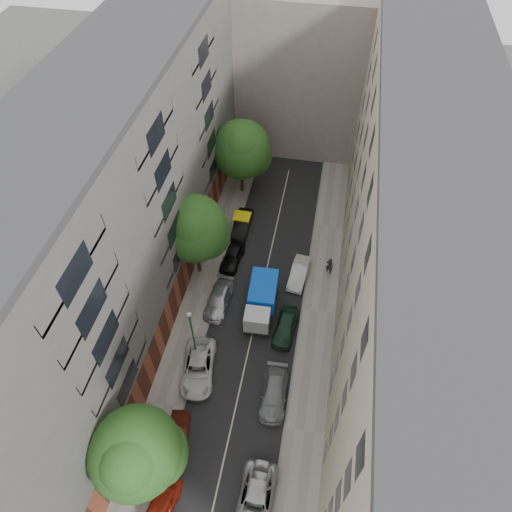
% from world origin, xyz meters
% --- Properties ---
extents(ground, '(120.00, 120.00, 0.00)m').
position_xyz_m(ground, '(0.00, 0.00, 0.00)').
color(ground, '#4C4C49').
rests_on(ground, ground).
extents(road_surface, '(8.00, 44.00, 0.02)m').
position_xyz_m(road_surface, '(0.00, 0.00, 0.01)').
color(road_surface, black).
rests_on(road_surface, ground).
extents(sidewalk_left, '(3.00, 44.00, 0.15)m').
position_xyz_m(sidewalk_left, '(-5.50, 0.00, 0.07)').
color(sidewalk_left, gray).
rests_on(sidewalk_left, ground).
extents(sidewalk_right, '(3.00, 44.00, 0.15)m').
position_xyz_m(sidewalk_right, '(5.50, 0.00, 0.07)').
color(sidewalk_right, gray).
rests_on(sidewalk_right, ground).
extents(building_left, '(8.00, 44.00, 20.00)m').
position_xyz_m(building_left, '(-11.00, 0.00, 10.00)').
color(building_left, '#514E4B').
rests_on(building_left, ground).
extents(building_right, '(8.00, 44.00, 20.00)m').
position_xyz_m(building_right, '(11.00, 0.00, 10.00)').
color(building_right, tan).
rests_on(building_right, ground).
extents(building_endcap, '(18.00, 12.00, 18.00)m').
position_xyz_m(building_endcap, '(0.00, 28.00, 9.00)').
color(building_endcap, gray).
rests_on(building_endcap, ground).
extents(tarp_truck, '(2.54, 5.90, 2.69)m').
position_xyz_m(tarp_truck, '(0.33, -0.75, 1.48)').
color(tarp_truck, black).
rests_on(tarp_truck, ground).
extents(car_left_0, '(2.21, 4.57, 1.50)m').
position_xyz_m(car_left_0, '(-3.37, -18.21, 0.75)').
color(car_left_0, maroon).
rests_on(car_left_0, ground).
extents(car_left_1, '(2.01, 4.14, 1.31)m').
position_xyz_m(car_left_1, '(-3.60, -13.40, 0.65)').
color(car_left_1, '#4B180F').
rests_on(car_left_1, ground).
extents(car_left_2, '(3.29, 5.75, 1.51)m').
position_xyz_m(car_left_2, '(-3.60, -7.79, 0.75)').
color(car_left_2, silver).
rests_on(car_left_2, ground).
extents(car_left_3, '(2.14, 4.83, 1.38)m').
position_xyz_m(car_left_3, '(-3.60, -0.84, 0.69)').
color(car_left_3, '#B7B6BB').
rests_on(car_left_3, ground).
extents(car_left_4, '(2.08, 4.35, 1.44)m').
position_xyz_m(car_left_4, '(-3.52, 4.46, 0.72)').
color(car_left_4, black).
rests_on(car_left_4, ground).
extents(car_left_5, '(1.63, 4.51, 1.48)m').
position_xyz_m(car_left_5, '(-3.48, 9.00, 0.74)').
color(car_left_5, black).
rests_on(car_left_5, ground).
extents(car_right_0, '(2.49, 5.37, 1.49)m').
position_xyz_m(car_right_0, '(2.80, -16.59, 0.75)').
color(car_right_0, '#B0B0B4').
rests_on(car_right_0, ground).
extents(car_right_1, '(2.16, 4.91, 1.40)m').
position_xyz_m(car_right_1, '(2.80, -8.80, 0.70)').
color(car_right_1, slate).
rests_on(car_right_1, ground).
extents(car_right_2, '(2.16, 4.48, 1.48)m').
position_xyz_m(car_right_2, '(2.80, -2.60, 0.74)').
color(car_right_2, '#152F22').
rests_on(car_right_2, ground).
extents(car_right_3, '(1.91, 4.41, 1.41)m').
position_xyz_m(car_right_3, '(3.19, 3.60, 0.71)').
color(car_right_3, silver).
rests_on(car_right_3, ground).
extents(tree_near, '(5.90, 5.71, 8.71)m').
position_xyz_m(tree_near, '(-4.54, -16.52, 5.80)').
color(tree_near, '#382619').
rests_on(tree_near, sidewalk_left).
extents(tree_mid, '(6.30, 6.17, 8.92)m').
position_xyz_m(tree_mid, '(-6.30, 2.48, 5.83)').
color(tree_mid, '#382619').
rests_on(tree_mid, sidewalk_left).
extents(tree_far, '(6.43, 6.32, 8.81)m').
position_xyz_m(tree_far, '(-4.64, 14.85, 5.65)').
color(tree_far, '#382619').
rests_on(tree_far, sidewalk_left).
extents(lamp_post, '(0.36, 0.36, 6.21)m').
position_xyz_m(lamp_post, '(-4.20, -6.33, 4.00)').
color(lamp_post, '#195937').
rests_on(lamp_post, sidewalk_left).
extents(pedestrian, '(0.82, 0.66, 1.95)m').
position_xyz_m(pedestrian, '(5.97, 4.70, 1.12)').
color(pedestrian, black).
rests_on(pedestrian, sidewalk_right).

